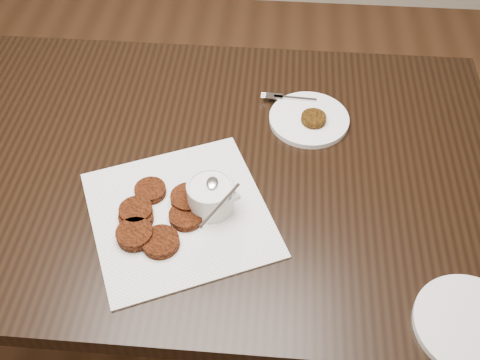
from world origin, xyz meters
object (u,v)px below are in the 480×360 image
at_px(sauce_ramekin, 210,185).
at_px(plate_with_patty, 309,117).
at_px(table, 206,259).
at_px(napkin, 180,214).
at_px(plate_empty, 471,325).

relative_size(sauce_ramekin, plate_with_patty, 0.70).
xyz_separation_m(table, napkin, (-0.02, -0.14, 0.38)).
xyz_separation_m(plate_with_patty, plate_empty, (0.27, -0.50, -0.01)).
bearing_deg(napkin, plate_empty, -20.81).
relative_size(table, plate_with_patty, 7.25).
relative_size(plate_with_patty, plate_empty, 0.94).
distance_m(napkin, sauce_ramekin, 0.09).
xyz_separation_m(sauce_ramekin, plate_empty, (0.47, -0.22, -0.06)).
bearing_deg(plate_empty, napkin, 159.19).
bearing_deg(plate_empty, table, 145.98).
distance_m(table, plate_empty, 0.73).
distance_m(table, sauce_ramekin, 0.46).
relative_size(table, napkin, 3.92).
height_order(napkin, sauce_ramekin, sauce_ramekin).
bearing_deg(sauce_ramekin, napkin, -159.03).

